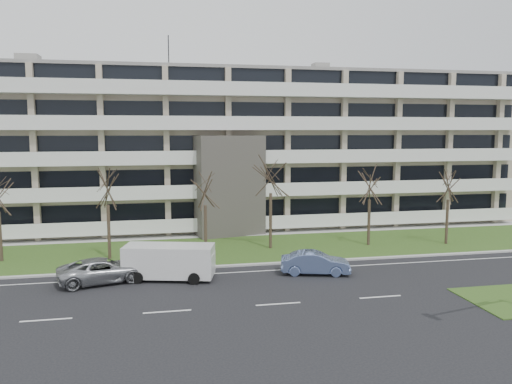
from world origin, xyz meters
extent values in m
plane|color=black|center=(0.00, 0.00, 0.00)|extent=(160.00, 160.00, 0.00)
cube|color=#2D4918|center=(0.00, 13.00, 0.03)|extent=(90.00, 10.00, 0.06)
cube|color=#B2B2AD|center=(0.00, 8.00, 0.06)|extent=(90.00, 0.35, 0.12)
cube|color=#B2B2AD|center=(0.00, 18.50, 0.04)|extent=(90.00, 2.00, 0.08)
cube|color=white|center=(0.00, 6.50, 0.01)|extent=(90.00, 0.12, 0.01)
cube|color=tan|center=(0.00, 25.50, 7.50)|extent=(60.00, 12.00, 15.00)
cube|color=gray|center=(0.00, 25.50, 15.15)|extent=(60.50, 12.50, 0.30)
cube|color=#4C4742|center=(0.00, 18.50, 4.50)|extent=(6.39, 3.69, 9.00)
cube|color=black|center=(0.00, 18.30, 2.00)|extent=(4.92, 1.19, 3.50)
cube|color=gray|center=(-18.00, 25.50, 15.90)|extent=(2.00, 2.00, 1.20)
cylinder|color=black|center=(-5.00, 25.50, 17.00)|extent=(0.10, 0.10, 3.50)
cube|color=black|center=(0.00, 19.48, 2.10)|extent=(58.00, 0.10, 1.80)
cube|color=white|center=(0.00, 18.80, 0.60)|extent=(58.00, 1.40, 0.22)
cube|color=white|center=(0.00, 18.15, 1.20)|extent=(58.00, 0.08, 1.00)
cube|color=black|center=(0.00, 19.48, 5.10)|extent=(58.00, 0.10, 1.80)
cube|color=white|center=(0.00, 18.80, 3.60)|extent=(58.00, 1.40, 0.22)
cube|color=white|center=(0.00, 18.15, 4.20)|extent=(58.00, 0.08, 1.00)
cube|color=black|center=(0.00, 19.48, 8.10)|extent=(58.00, 0.10, 1.80)
cube|color=white|center=(0.00, 18.80, 6.60)|extent=(58.00, 1.40, 0.22)
cube|color=white|center=(0.00, 18.15, 7.20)|extent=(58.00, 0.08, 1.00)
cube|color=black|center=(0.00, 19.48, 11.10)|extent=(58.00, 0.10, 1.80)
cube|color=white|center=(0.00, 18.80, 9.60)|extent=(58.00, 1.40, 0.22)
cube|color=white|center=(0.00, 18.15, 10.20)|extent=(58.00, 0.08, 1.00)
cube|color=black|center=(0.00, 19.48, 14.10)|extent=(58.00, 0.10, 1.80)
cube|color=white|center=(0.00, 18.80, 12.60)|extent=(58.00, 1.40, 0.22)
cube|color=white|center=(0.00, 18.15, 13.20)|extent=(58.00, 0.08, 1.00)
imported|color=#A1A3A8|center=(-9.84, 6.01, 0.76)|extent=(5.92, 3.83, 1.52)
imported|color=#6C83BB|center=(3.77, 5.15, 0.75)|extent=(4.80, 2.67, 1.50)
cube|color=silver|center=(-5.74, 5.88, 1.20)|extent=(5.98, 3.41, 1.98)
cube|color=black|center=(-5.74, 5.88, 1.78)|extent=(5.54, 3.16, 0.73)
cube|color=silver|center=(-3.16, 5.22, 1.04)|extent=(0.84, 2.01, 1.25)
cylinder|color=black|center=(-7.72, 5.30, 0.37)|extent=(0.77, 0.43, 0.73)
cylinder|color=black|center=(-7.20, 7.33, 0.37)|extent=(0.77, 0.43, 0.73)
cylinder|color=black|center=(-4.28, 4.43, 0.37)|extent=(0.77, 0.43, 0.73)
cylinder|color=black|center=(-3.76, 6.45, 0.37)|extent=(0.77, 0.43, 0.73)
cylinder|color=#382B21|center=(-17.58, 12.51, 1.82)|extent=(0.24, 0.24, 3.64)
cylinder|color=#382B21|center=(-9.95, 11.72, 2.03)|extent=(0.24, 0.24, 4.06)
cylinder|color=#382B21|center=(-2.85, 11.67, 1.92)|extent=(0.24, 0.24, 3.83)
cylinder|color=#382B21|center=(2.44, 12.64, 2.25)|extent=(0.24, 0.24, 4.51)
cylinder|color=#382B21|center=(10.65, 12.21, 1.91)|extent=(0.24, 0.24, 3.82)
cylinder|color=#382B21|center=(17.16, 11.30, 1.89)|extent=(0.24, 0.24, 3.77)
camera|label=1|loc=(-6.30, -25.63, 9.46)|focal=35.00mm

